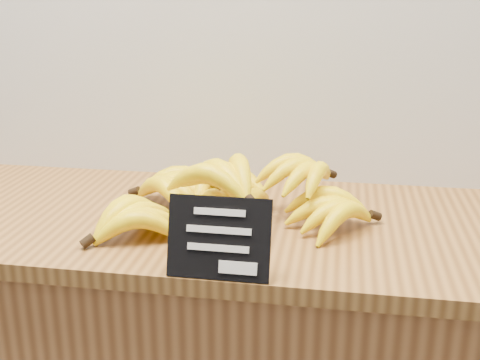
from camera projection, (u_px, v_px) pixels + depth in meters
counter_top at (244, 224)px, 1.16m from camera, size 1.47×0.54×0.03m
chalkboard_sign at (219, 238)px, 0.90m from camera, size 0.16×0.04×0.12m
banana_pile at (226, 194)px, 1.14m from camera, size 0.54×0.37×0.12m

